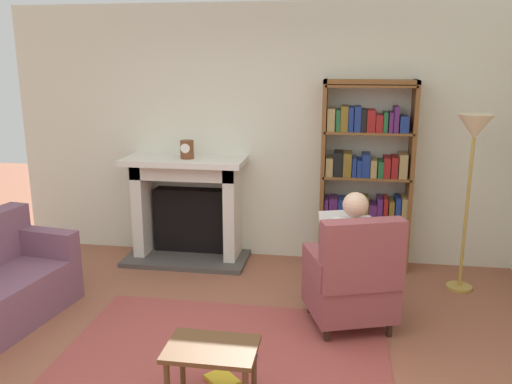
{
  "coord_description": "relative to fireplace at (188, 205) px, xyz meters",
  "views": [
    {
      "loc": [
        0.79,
        -3.08,
        2.13
      ],
      "look_at": [
        0.1,
        1.2,
        1.05
      ],
      "focal_mm": 37.37,
      "sensor_mm": 36.0,
      "label": 1
    }
  ],
  "objects": [
    {
      "name": "scattered_books",
      "position": [
        0.89,
        -2.04,
        -0.57
      ],
      "size": [
        0.35,
        0.66,
        0.04
      ],
      "color": "#334CA5",
      "rests_on": "area_rug"
    },
    {
      "name": "floor_lamp",
      "position": [
        2.78,
        -0.4,
        0.81
      ],
      "size": [
        0.32,
        0.32,
        1.66
      ],
      "color": "#B7933F",
      "rests_on": "ground"
    },
    {
      "name": "area_rug",
      "position": [
        0.82,
        -2.0,
        -0.59
      ],
      "size": [
        2.4,
        1.8,
        0.01
      ],
      "primitive_type": "cube",
      "color": "#9C433D",
      "rests_on": "ground"
    },
    {
      "name": "side_table",
      "position": [
        0.88,
        -2.54,
        -0.23
      ],
      "size": [
        0.56,
        0.39,
        0.43
      ],
      "color": "brown",
      "rests_on": "ground"
    },
    {
      "name": "armchair_reading",
      "position": [
        1.75,
        -1.36,
        -0.17
      ],
      "size": [
        0.81,
        0.8,
        0.97
      ],
      "rotation": [
        0.0,
        0.0,
        3.48
      ],
      "color": "#331E14",
      "rests_on": "ground"
    },
    {
      "name": "bookshelf",
      "position": [
        1.87,
        0.04,
        0.35
      ],
      "size": [
        0.91,
        0.32,
        1.94
      ],
      "color": "brown",
      "rests_on": "ground"
    },
    {
      "name": "seated_reader",
      "position": [
        1.71,
        -1.24,
        0.03
      ],
      "size": [
        0.48,
        0.59,
        1.14
      ],
      "rotation": [
        0.0,
        0.0,
        3.48
      ],
      "color": "silver",
      "rests_on": "ground"
    },
    {
      "name": "back_wall",
      "position": [
        0.82,
        0.25,
        0.76
      ],
      "size": [
        5.6,
        0.1,
        2.7
      ],
      "primitive_type": "cube",
      "color": "silver",
      "rests_on": "ground"
    },
    {
      "name": "mantel_clock",
      "position": [
        0.04,
        -0.1,
        0.63
      ],
      "size": [
        0.14,
        0.14,
        0.19
      ],
      "color": "brown",
      "rests_on": "fireplace"
    },
    {
      "name": "fireplace",
      "position": [
        0.0,
        0.0,
        0.0
      ],
      "size": [
        1.31,
        0.64,
        1.13
      ],
      "color": "#4C4742",
      "rests_on": "ground"
    }
  ]
}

